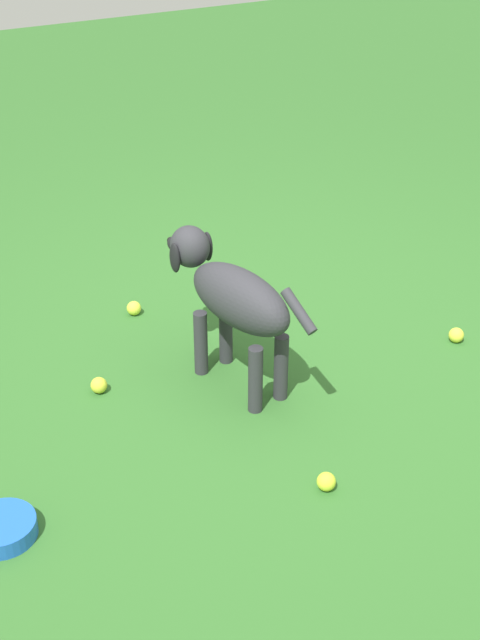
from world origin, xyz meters
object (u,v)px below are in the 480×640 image
object	(u,v)px
dog	(232,296)
tennis_ball_1	(134,308)
tennis_ball_0	(99,385)
tennis_ball_3	(456,335)
tennis_ball_2	(326,482)
water_bowl	(2,529)

from	to	relation	value
dog	tennis_ball_1	bearing A→B (deg)	1.33
dog	tennis_ball_0	world-z (taller)	dog
dog	tennis_ball_3	xyz separation A→B (m)	(-0.98, 0.26, -0.35)
tennis_ball_1	tennis_ball_2	world-z (taller)	same
water_bowl	tennis_ball_3	bearing A→B (deg)	-176.50
dog	water_bowl	world-z (taller)	dog
dog	tennis_ball_3	distance (m)	1.08
dog	tennis_ball_0	distance (m)	0.64
tennis_ball_1	tennis_ball_0	bearing A→B (deg)	52.32
dog	tennis_ball_3	world-z (taller)	dog
tennis_ball_0	water_bowl	size ratio (longest dim) A/B	0.30
tennis_ball_0	tennis_ball_2	xyz separation A→B (m)	(-0.44, 0.93, 0.00)
tennis_ball_2	tennis_ball_3	world-z (taller)	same
tennis_ball_1	dog	bearing A→B (deg)	100.19
tennis_ball_1	tennis_ball_3	bearing A→B (deg)	139.67
dog	tennis_ball_1	world-z (taller)	dog
tennis_ball_2	dog	bearing A→B (deg)	-94.80
tennis_ball_2	water_bowl	size ratio (longest dim) A/B	0.30
dog	tennis_ball_1	xyz separation A→B (m)	(0.12, -0.68, -0.35)
tennis_ball_0	tennis_ball_1	distance (m)	0.62
tennis_ball_3	water_bowl	distance (m)	2.06
tennis_ball_0	water_bowl	xyz separation A→B (m)	(0.57, 0.57, -0.00)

